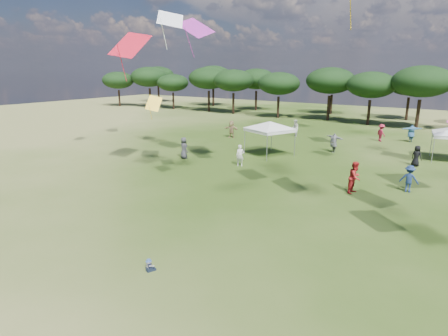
% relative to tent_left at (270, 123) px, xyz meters
% --- Properties ---
extents(ground, '(140.00, 140.00, 0.00)m').
position_rel_tent_left_xyz_m(ground, '(5.03, -21.39, -2.79)').
color(ground, '#324B16').
rests_on(ground, ground).
extents(tree_line, '(108.78, 17.63, 7.77)m').
position_rel_tent_left_xyz_m(tree_line, '(7.42, 26.01, 2.64)').
color(tree_line, black).
rests_on(tree_line, ground).
extents(tent_left, '(5.97, 5.97, 3.21)m').
position_rel_tent_left_xyz_m(tent_left, '(0.00, 0.00, 0.00)').
color(tent_left, gray).
rests_on(tent_left, ground).
extents(toddler, '(0.36, 0.39, 0.48)m').
position_rel_tent_left_xyz_m(toddler, '(5.19, -19.38, -2.57)').
color(toddler, black).
rests_on(toddler, ground).
extents(festival_crowd, '(28.82, 20.78, 1.93)m').
position_rel_tent_left_xyz_m(festival_crowd, '(5.83, 4.22, -1.91)').
color(festival_crowd, '#A41B1C').
rests_on(festival_crowd, ground).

